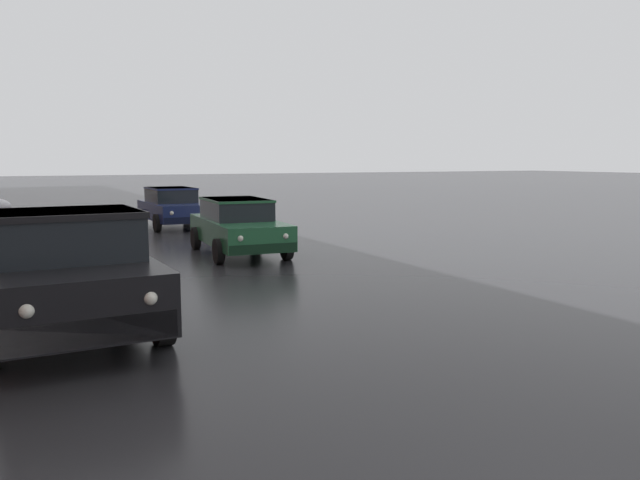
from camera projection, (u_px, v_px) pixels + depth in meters
snow_bank_along_left_kerb at (178, 201)px, 30.95m from camera, size 1.99×1.03×0.76m
pickup_truck_black_approaching_near_lane at (65, 269)px, 8.86m from camera, size 2.33×5.07×1.76m
sedan_green_parked_kerbside_close at (238, 225)px, 16.11m from camera, size 2.09×4.44×1.42m
sedan_darkblue_parked_kerbside_mid at (172, 206)px, 22.47m from camera, size 1.94×4.01×1.42m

